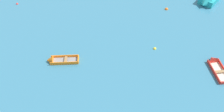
{
  "coord_description": "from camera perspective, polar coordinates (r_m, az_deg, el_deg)",
  "views": [
    {
      "loc": [
        -0.32,
        4.96,
        19.01
      ],
      "look_at": [
        0.0,
        23.69,
        0.15
      ],
      "focal_mm": 38.58,
      "sensor_mm": 36.0,
      "label": 1
    }
  ],
  "objects": [
    {
      "name": "rowboat_orange_far_right",
      "position": [
        26.8,
        -13.04,
        -0.98
      ],
      "size": [
        3.5,
        1.2,
        1.0
      ],
      "color": "gray",
      "rests_on": "ground_plane"
    },
    {
      "name": "rowboat_red_outer_left",
      "position": [
        27.99,
        23.2,
        -1.76
      ],
      "size": [
        1.61,
        3.72,
        1.14
      ],
      "color": "beige",
      "rests_on": "ground_plane"
    },
    {
      "name": "mooring_buoy_far_field",
      "position": [
        37.43,
        -21.53,
        11.39
      ],
      "size": [
        0.33,
        0.33,
        0.33
      ],
      "primitive_type": "sphere",
      "color": "red",
      "rests_on": "ground_plane"
    },
    {
      "name": "mooring_buoy_trailing",
      "position": [
        28.07,
        10.07,
        1.7
      ],
      "size": [
        0.37,
        0.37,
        0.37
      ],
      "primitive_type": "sphere",
      "color": "yellow",
      "rests_on": "ground_plane"
    },
    {
      "name": "mooring_buoy_outer_edge",
      "position": [
        34.66,
        12.77,
        10.74
      ],
      "size": [
        0.47,
        0.47,
        0.47
      ],
      "primitive_type": "sphere",
      "color": "orange",
      "rests_on": "ground_plane"
    }
  ]
}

